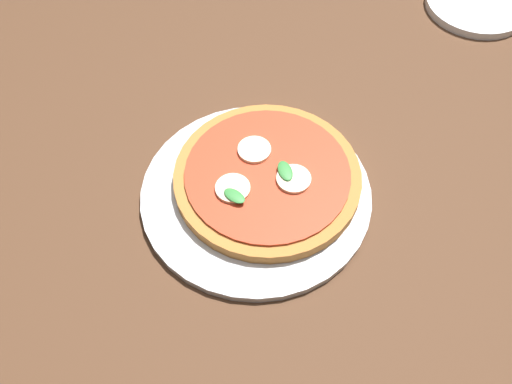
# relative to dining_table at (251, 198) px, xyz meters

# --- Properties ---
(ground_plane) EXTENTS (6.00, 6.00, 0.00)m
(ground_plane) POSITION_rel_dining_table_xyz_m (0.00, 0.00, -0.64)
(ground_plane) COLOR #2D2B28
(dining_table) EXTENTS (1.45, 1.18, 0.72)m
(dining_table) POSITION_rel_dining_table_xyz_m (0.00, 0.00, 0.00)
(dining_table) COLOR #4C301E
(dining_table) RESTS_ON ground_plane
(serving_tray) EXTENTS (0.32, 0.32, 0.01)m
(serving_tray) POSITION_rel_dining_table_xyz_m (0.02, 0.05, 0.08)
(serving_tray) COLOR silver
(serving_tray) RESTS_ON dining_table
(pizza) EXTENTS (0.26, 0.26, 0.03)m
(pizza) POSITION_rel_dining_table_xyz_m (0.00, 0.04, 0.10)
(pizza) COLOR #B27033
(pizza) RESTS_ON serving_tray
(plate_white) EXTENTS (0.18, 0.18, 0.01)m
(plate_white) POSITION_rel_dining_table_xyz_m (-0.55, -0.07, 0.09)
(plate_white) COLOR white
(plate_white) RESTS_ON dining_table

